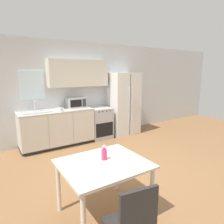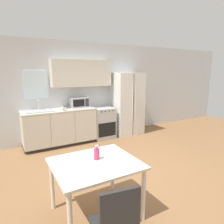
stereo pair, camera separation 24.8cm
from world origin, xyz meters
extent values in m
plane|color=olive|center=(0.00, 0.00, 0.00)|extent=(12.00, 12.00, 0.00)
cube|color=silver|center=(0.00, 2.36, 1.35)|extent=(12.00, 0.06, 2.70)
cube|color=silver|center=(-0.95, 2.32, 1.57)|extent=(0.58, 0.04, 0.70)
cube|color=beige|center=(0.23, 2.17, 1.85)|extent=(1.66, 0.32, 0.71)
cube|color=#333333|center=(-0.48, 2.04, 0.04)|extent=(1.82, 0.58, 0.08)
cube|color=beige|center=(-0.48, 2.01, 0.49)|extent=(1.82, 0.64, 0.83)
cube|color=beige|center=(-1.09, 1.68, 0.49)|extent=(0.59, 0.01, 0.81)
cube|color=beige|center=(-0.48, 1.68, 0.49)|extent=(0.59, 0.01, 0.81)
cube|color=beige|center=(0.13, 1.68, 0.49)|extent=(0.59, 0.01, 0.81)
cube|color=beige|center=(-0.48, 2.01, 0.92)|extent=(1.85, 0.66, 0.03)
cube|color=#B7BABC|center=(0.75, 2.01, 0.44)|extent=(0.61, 0.64, 0.88)
cube|color=black|center=(0.75, 1.68, 0.31)|extent=(0.53, 0.01, 0.39)
cylinder|color=#262626|center=(0.57, 1.68, 0.83)|extent=(0.03, 0.02, 0.03)
cylinder|color=#262626|center=(0.69, 1.68, 0.83)|extent=(0.03, 0.02, 0.03)
cylinder|color=#262626|center=(0.81, 1.68, 0.83)|extent=(0.03, 0.02, 0.03)
cylinder|color=#262626|center=(0.92, 1.68, 0.83)|extent=(0.03, 0.02, 0.03)
cube|color=silver|center=(1.59, 1.99, 0.93)|extent=(0.88, 0.68, 1.86)
cube|color=#3F3F3F|center=(1.59, 1.64, 0.93)|extent=(0.01, 0.01, 1.80)
cylinder|color=silver|center=(1.54, 1.62, 0.97)|extent=(0.02, 0.02, 1.02)
cylinder|color=silver|center=(1.64, 1.62, 0.97)|extent=(0.02, 0.02, 1.02)
cube|color=#B7BABC|center=(-0.95, 2.01, 0.95)|extent=(0.66, 0.42, 0.02)
cylinder|color=silver|center=(-0.95, 2.18, 1.08)|extent=(0.02, 0.02, 0.25)
cylinder|color=silver|center=(-0.95, 2.11, 1.19)|extent=(0.02, 0.14, 0.02)
cube|color=#B7BABC|center=(0.10, 2.14, 1.07)|extent=(0.49, 0.33, 0.27)
cube|color=black|center=(0.05, 1.97, 1.07)|extent=(0.31, 0.01, 0.19)
cube|color=#2D2D33|center=(0.28, 1.97, 1.07)|extent=(0.10, 0.01, 0.21)
cylinder|color=white|center=(-0.45, 1.77, 0.99)|extent=(0.09, 0.09, 0.10)
torus|color=white|center=(-0.38, 1.77, 0.99)|extent=(0.02, 0.07, 0.07)
cube|color=beige|center=(-0.78, -0.85, 0.73)|extent=(1.08, 0.92, 0.03)
cylinder|color=beige|center=(-1.26, -1.25, 0.36)|extent=(0.06, 0.06, 0.72)
cylinder|color=beige|center=(-0.30, -1.25, 0.36)|extent=(0.06, 0.06, 0.72)
cylinder|color=beige|center=(-1.26, -0.45, 0.36)|extent=(0.06, 0.06, 0.72)
cylinder|color=beige|center=(-0.30, -0.45, 0.36)|extent=(0.06, 0.06, 0.72)
cube|color=#282828|center=(-0.97, -1.77, 0.69)|extent=(0.37, 0.09, 0.48)
cylinder|color=#DB386B|center=(-0.72, -0.77, 0.82)|extent=(0.08, 0.08, 0.14)
cylinder|color=#DB386B|center=(-0.72, -0.77, 0.91)|extent=(0.03, 0.03, 0.04)
cylinder|color=white|center=(-0.72, -0.77, 0.93)|extent=(0.04, 0.04, 0.02)
camera|label=1|loc=(-1.97, -2.91, 1.89)|focal=32.00mm
camera|label=2|loc=(-1.76, -3.03, 1.89)|focal=32.00mm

